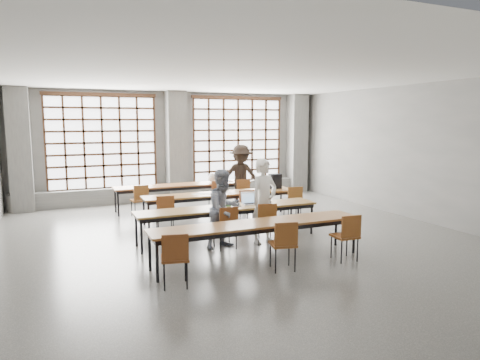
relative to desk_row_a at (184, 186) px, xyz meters
The scene contains 40 objects.
floor 3.79m from the desk_row_a, 87.14° to the right, with size 11.00×11.00×0.00m, color #4D4E4B.
ceiling 4.69m from the desk_row_a, 87.14° to the right, with size 11.00×11.00×0.00m, color silver.
wall_back 2.09m from the desk_row_a, 84.00° to the left, with size 10.00×10.00×0.00m, color #5D5D5B.
wall_front 9.29m from the desk_row_a, 88.84° to the right, with size 10.00×10.00×0.00m, color #5D5D5B.
wall_right 6.48m from the desk_row_a, 35.71° to the right, with size 11.00×11.00×0.00m, color #5D5D5B.
column_left 4.69m from the desk_row_a, 160.93° to the left, with size 0.60×0.55×3.50m, color #525250.
column_mid 1.85m from the desk_row_a, 82.88° to the left, with size 0.60×0.55×3.50m, color #525250.
column_right 5.04m from the desk_row_a, 17.65° to the left, with size 0.60×0.55×3.50m, color #525250.
window_left 2.94m from the desk_row_a, 140.64° to the left, with size 3.32×0.12×3.00m.
window_right 3.21m from the desk_row_a, 34.79° to the left, with size 3.32×0.12×3.00m.
sill_ledge 1.64m from the desk_row_a, 83.24° to the left, with size 9.80×0.35×0.50m, color #525250.
desk_row_a is the anchor object (origin of this frame).
desk_row_b 1.90m from the desk_row_a, 76.38° to the right, with size 4.00×0.70×0.73m.
desk_row_c 3.60m from the desk_row_a, 90.73° to the right, with size 4.00×0.70×0.73m.
desk_row_d 5.16m from the desk_row_a, 91.01° to the right, with size 4.00×0.70×0.73m.
chair_back_left 1.53m from the desk_row_a, 155.68° to the right, with size 0.46×0.47×0.88m.
chair_back_mid 1.02m from the desk_row_a, 38.25° to the right, with size 0.43×0.43×0.88m.
chair_back_right 1.71m from the desk_row_a, 21.60° to the right, with size 0.49×0.49×0.88m.
chair_mid_left 2.73m from the desk_row_a, 115.21° to the right, with size 0.47×0.47×0.88m.
chair_mid_centre 2.62m from the desk_row_a, 71.13° to the right, with size 0.43×0.43×0.88m.
chair_mid_right 3.33m from the desk_row_a, 47.90° to the right, with size 0.49×0.49×0.88m.
chair_front_left 4.24m from the desk_row_a, 94.63° to the right, with size 0.44×0.44×0.88m.
chair_front_right 4.26m from the desk_row_a, 82.76° to the right, with size 0.50×0.50×0.88m.
chair_near_left 6.07m from the desk_row_a, 107.34° to the right, with size 0.50×0.50×0.88m.
chair_near_mid 5.79m from the desk_row_a, 89.09° to the right, with size 0.50×0.50×0.88m.
chair_near_right 5.96m from the desk_row_a, 76.37° to the right, with size 0.44×0.45×0.88m.
student_male 4.14m from the desk_row_a, 82.30° to the right, with size 0.65×0.43×1.78m, color white.
student_female 4.11m from the desk_row_a, 94.83° to the right, with size 0.78×0.61×1.60m, color #18274A.
student_back 1.70m from the desk_row_a, 17.35° to the right, with size 1.21×0.69×1.87m, color black.
laptop_front 3.53m from the desk_row_a, 81.67° to the right, with size 0.39×0.34×0.26m.
laptop_back 1.34m from the desk_row_a, ahead, with size 0.45×0.42×0.26m.
mouse 3.73m from the desk_row_a, 75.97° to the right, with size 0.10×0.06×0.04m, color white.
green_box 3.52m from the desk_row_a, 91.56° to the right, with size 0.25×0.09×0.09m, color green.
phone 3.70m from the desk_row_a, 87.93° to the right, with size 0.13×0.06×0.01m, color black.
paper_sheet_a 1.80m from the desk_row_a, 94.90° to the right, with size 0.30×0.21×0.00m, color silver.
paper_sheet_b 1.90m from the desk_row_a, 85.58° to the right, with size 0.30×0.21×0.00m, color white.
paper_sheet_c 1.92m from the desk_row_a, 73.48° to the right, with size 0.30×0.21×0.00m, color silver.
backpack 2.73m from the desk_row_a, 41.21° to the right, with size 0.32×0.20×0.40m, color black.
plastic_bag 0.93m from the desk_row_a, ahead, with size 0.26×0.21×0.29m, color white.
red_pouch 5.99m from the desk_row_a, 107.41° to the right, with size 0.20×0.08×0.06m, color maroon.
Camera 1 is at (-3.59, -8.24, 2.55)m, focal length 32.00 mm.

